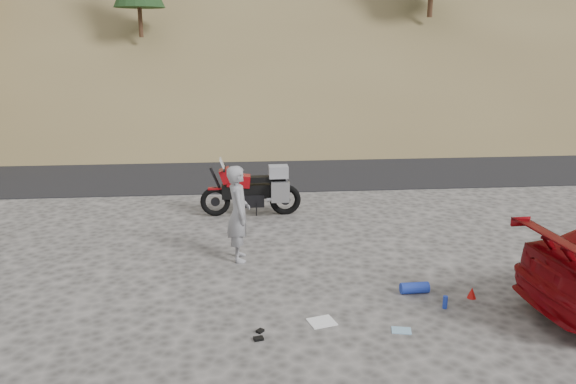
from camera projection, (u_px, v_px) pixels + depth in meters
name	position (u px, v px, depth m)	size (l,w,h in m)	color
ground	(258.00, 273.00, 10.18)	(140.00, 140.00, 0.00)	#44413E
road	(247.00, 166.00, 18.83)	(120.00, 7.00, 0.05)	black
motorcycle	(255.00, 190.00, 13.42)	(2.42, 0.69, 1.44)	black
man	(240.00, 259.00, 10.84)	(0.67, 0.44, 1.85)	gray
gear_white_cloth	(322.00, 322.00, 8.41)	(0.38, 0.34, 0.01)	white
gear_blue_mat	(415.00, 288.00, 9.36)	(0.19, 0.19, 0.47)	#1C35AA
gear_bottle	(445.00, 302.00, 8.83)	(0.08, 0.08, 0.21)	#1C35AA
gear_funnel	(472.00, 293.00, 9.18)	(0.15, 0.15, 0.19)	#B10F0B
gear_glove_a	(259.00, 339.00, 7.92)	(0.13, 0.10, 0.04)	black
gear_glove_b	(260.00, 331.00, 8.13)	(0.11, 0.08, 0.04)	black
gear_blue_cloth	(401.00, 330.00, 8.16)	(0.28, 0.21, 0.01)	#7FA9C5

